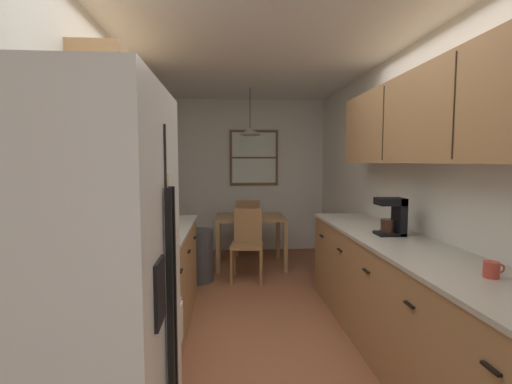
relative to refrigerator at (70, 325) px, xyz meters
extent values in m
plane|color=#995B3D|center=(0.94, 2.18, -0.90)|extent=(12.00, 12.00, 0.00)
cube|color=white|center=(-0.41, 2.18, 0.38)|extent=(0.10, 9.00, 2.55)
cube|color=white|center=(2.29, 2.18, 0.38)|extent=(0.10, 9.00, 2.55)
cube|color=white|center=(0.94, 4.83, 0.38)|extent=(4.40, 0.10, 2.55)
cube|color=white|center=(0.94, 2.18, 1.69)|extent=(4.40, 9.00, 0.08)
cube|color=white|center=(0.00, 0.00, 0.00)|extent=(0.72, 0.78, 1.79)
cube|color=black|center=(0.37, 0.00, -0.05)|extent=(0.01, 0.01, 1.61)
cube|color=black|center=(0.38, -0.04, -0.05)|extent=(0.02, 0.02, 1.15)
cube|color=black|center=(0.38, 0.04, -0.05)|extent=(0.02, 0.02, 1.15)
cube|color=black|center=(0.37, -0.17, 0.18)|extent=(0.01, 0.15, 0.22)
cube|color=beige|center=(0.37, 0.04, 0.53)|extent=(0.01, 0.05, 0.07)
cube|color=white|center=(-0.05, 0.71, -0.45)|extent=(0.62, 0.59, 0.90)
cube|color=black|center=(0.26, 0.71, -0.48)|extent=(0.01, 0.41, 0.30)
cube|color=silver|center=(0.29, 0.71, -0.27)|extent=(0.02, 0.47, 0.02)
cube|color=black|center=(-0.05, 0.71, 0.01)|extent=(0.59, 0.56, 0.02)
cube|color=white|center=(-0.33, 0.71, 0.10)|extent=(0.06, 0.59, 0.20)
cylinder|color=#2D2D2D|center=(-0.19, 0.58, 0.03)|extent=(0.15, 0.15, 0.01)
cylinder|color=#2D2D2D|center=(-0.19, 0.84, 0.03)|extent=(0.15, 0.15, 0.01)
cylinder|color=#2D2D2D|center=(0.09, 0.58, 0.03)|extent=(0.15, 0.15, 0.01)
cylinder|color=#2D2D2D|center=(0.09, 0.84, 0.03)|extent=(0.15, 0.15, 0.01)
cube|color=white|center=(-0.17, 0.71, 0.78)|extent=(0.38, 0.59, 0.31)
cube|color=black|center=(0.02, 0.65, 0.78)|extent=(0.01, 0.35, 0.20)
cube|color=#2D2D33|center=(0.02, 0.91, 0.78)|extent=(0.01, 0.12, 0.20)
cube|color=#A87A4C|center=(-0.06, 1.91, -0.46)|extent=(0.60, 1.80, 0.87)
cube|color=#B7B2A3|center=(-0.06, 1.91, -0.01)|extent=(0.63, 1.82, 0.03)
cube|color=black|center=(0.25, 1.31, -0.20)|extent=(0.02, 0.10, 0.01)
cube|color=black|center=(0.25, 1.91, -0.20)|extent=(0.02, 0.10, 0.01)
cube|color=black|center=(0.25, 2.51, -0.20)|extent=(0.02, 0.10, 0.01)
cube|color=#A87A4C|center=(-0.20, 1.86, 0.99)|extent=(0.32, 1.90, 0.70)
cube|color=#2D2319|center=(-0.04, 1.55, 0.99)|extent=(0.01, 0.01, 0.65)
cube|color=#2D2319|center=(-0.04, 2.17, 0.99)|extent=(0.01, 0.01, 0.65)
cube|color=#A87A4C|center=(1.94, 1.20, -0.46)|extent=(0.60, 3.24, 0.87)
cube|color=#B7B2A3|center=(1.94, 1.20, -0.01)|extent=(0.63, 3.26, 0.03)
cube|color=black|center=(1.62, -0.09, -0.20)|extent=(0.02, 0.10, 0.01)
cube|color=black|center=(1.62, 0.56, -0.20)|extent=(0.02, 0.10, 0.01)
cube|color=black|center=(1.62, 1.20, -0.20)|extent=(0.02, 0.10, 0.01)
cube|color=black|center=(1.62, 1.85, -0.20)|extent=(0.02, 0.10, 0.01)
cube|color=black|center=(1.62, 2.50, -0.20)|extent=(0.02, 0.10, 0.01)
cube|color=#A87A4C|center=(2.08, 1.15, 0.94)|extent=(0.32, 2.94, 0.67)
cube|color=#2D2319|center=(1.91, 0.67, 0.94)|extent=(0.01, 0.01, 0.62)
cube|color=#2D2319|center=(1.91, 1.64, 0.94)|extent=(0.01, 0.01, 0.62)
cube|color=#A87F51|center=(0.93, 3.85, -0.19)|extent=(0.98, 0.82, 0.03)
cube|color=#A87F51|center=(0.46, 3.47, -0.55)|extent=(0.06, 0.06, 0.69)
cube|color=#A87F51|center=(1.39, 3.47, -0.55)|extent=(0.06, 0.06, 0.69)
cube|color=#A87F51|center=(0.46, 4.23, -0.55)|extent=(0.06, 0.06, 0.69)
cube|color=#A87F51|center=(1.39, 4.23, -0.55)|extent=(0.06, 0.06, 0.69)
cube|color=#A87A4C|center=(0.84, 3.17, -0.45)|extent=(0.45, 0.45, 0.04)
cube|color=#A87A4C|center=(0.87, 3.35, -0.22)|extent=(0.37, 0.08, 0.45)
cylinder|color=#A87A4C|center=(1.00, 2.96, -0.68)|extent=(0.04, 0.04, 0.43)
cylinder|color=#A87A4C|center=(0.64, 3.01, -0.68)|extent=(0.04, 0.04, 0.43)
cylinder|color=#A87A4C|center=(1.05, 3.32, -0.68)|extent=(0.04, 0.04, 0.43)
cylinder|color=#A87A4C|center=(0.69, 3.37, -0.68)|extent=(0.04, 0.04, 0.43)
cube|color=#A87A4C|center=(0.94, 4.54, -0.45)|extent=(0.42, 0.42, 0.04)
cube|color=#A87A4C|center=(0.93, 4.36, -0.22)|extent=(0.37, 0.06, 0.45)
cylinder|color=#A87A4C|center=(0.77, 4.74, -0.68)|extent=(0.04, 0.04, 0.43)
cylinder|color=#A87A4C|center=(1.13, 4.71, -0.68)|extent=(0.04, 0.04, 0.43)
cylinder|color=#A87A4C|center=(0.75, 4.37, -0.68)|extent=(0.04, 0.04, 0.43)
cylinder|color=#A87A4C|center=(1.11, 4.35, -0.68)|extent=(0.04, 0.04, 0.43)
cylinder|color=black|center=(0.93, 3.85, 1.37)|extent=(0.01, 0.01, 0.56)
cone|color=#B7B2A8|center=(0.93, 3.85, 1.04)|extent=(0.31, 0.31, 0.10)
sphere|color=white|center=(0.93, 3.85, 1.06)|extent=(0.06, 0.06, 0.06)
cube|color=brown|center=(1.05, 4.76, 0.68)|extent=(0.81, 0.04, 0.92)
cube|color=silver|center=(1.05, 4.75, 0.68)|extent=(0.73, 0.01, 0.84)
cube|color=brown|center=(1.05, 4.75, 0.68)|extent=(0.73, 0.02, 0.03)
cylinder|color=#3F3F42|center=(0.24, 3.18, -0.57)|extent=(0.36, 0.36, 0.66)
cylinder|color=#265999|center=(-0.06, 1.26, 0.10)|extent=(0.11, 0.11, 0.20)
cylinder|color=white|center=(-0.06, 1.26, 0.21)|extent=(0.11, 0.11, 0.02)
cube|color=white|center=(0.30, 0.85, -0.40)|extent=(0.02, 0.16, 0.24)
cube|color=black|center=(1.95, 1.53, 0.01)|extent=(0.22, 0.18, 0.02)
cube|color=black|center=(2.03, 1.53, 0.16)|extent=(0.06, 0.18, 0.31)
cube|color=black|center=(1.95, 1.53, 0.29)|extent=(0.22, 0.18, 0.06)
cylinder|color=#331E14|center=(1.93, 1.53, 0.08)|extent=(0.11, 0.11, 0.11)
cylinder|color=#BF3F33|center=(1.99, 0.40, 0.05)|extent=(0.08, 0.08, 0.09)
torus|color=#BF3F33|center=(2.04, 0.40, 0.05)|extent=(0.05, 0.01, 0.05)
cylinder|color=silver|center=(1.01, 3.88, -0.14)|extent=(0.18, 0.18, 0.06)
camera|label=1|loc=(0.59, -1.38, 0.62)|focal=25.62mm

